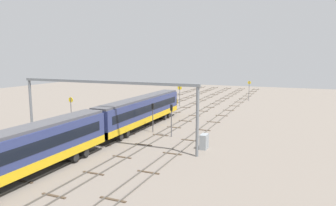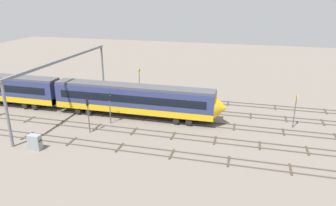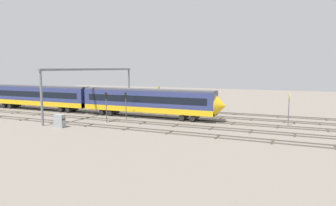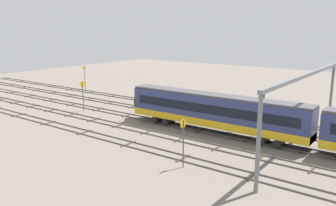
% 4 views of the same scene
% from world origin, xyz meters
% --- Properties ---
extents(ground_plane, '(151.65, 151.65, 0.00)m').
position_xyz_m(ground_plane, '(0.00, 0.00, 0.00)').
color(ground_plane, slate).
extents(track_near_foreground, '(135.65, 2.40, 0.16)m').
position_xyz_m(track_near_foreground, '(0.00, -9.76, 0.07)').
color(track_near_foreground, '#59544C').
rests_on(track_near_foreground, ground).
extents(track_second_near, '(135.65, 2.40, 0.16)m').
position_xyz_m(track_second_near, '(-0.00, -4.88, 0.07)').
color(track_second_near, '#59544C').
rests_on(track_second_near, ground).
extents(track_with_train, '(135.65, 2.40, 0.16)m').
position_xyz_m(track_with_train, '(0.00, 0.00, 0.07)').
color(track_with_train, '#59544C').
rests_on(track_with_train, ground).
extents(track_second_far, '(135.65, 2.40, 0.16)m').
position_xyz_m(track_second_far, '(-0.00, 4.88, 0.07)').
color(track_second_far, '#59544C').
rests_on(track_second_far, ground).
extents(track_far_background, '(135.65, 2.40, 0.16)m').
position_xyz_m(track_far_background, '(0.00, 9.76, 0.07)').
color(track_far_background, '#59544C').
rests_on(track_far_background, ground).
extents(train, '(75.20, 3.24, 4.80)m').
position_xyz_m(train, '(-26.02, 0.00, 2.66)').
color(train, navy).
rests_on(train, ground).
extents(overhead_gantry, '(0.40, 25.68, 8.40)m').
position_xyz_m(overhead_gantry, '(-12.63, -0.16, 6.68)').
color(overhead_gantry, slate).
rests_on(overhead_gantry, ground).
extents(speed_sign_near_foreground, '(0.14, 0.81, 5.13)m').
position_xyz_m(speed_sign_near_foreground, '(36.12, -11.53, 3.23)').
color(speed_sign_near_foreground, '#4C4C51').
rests_on(speed_sign_near_foreground, ground).
extents(speed_sign_mid_trackside, '(0.14, 1.02, 4.81)m').
position_xyz_m(speed_sign_mid_trackside, '(20.73, 1.91, 3.22)').
color(speed_sign_mid_trackside, '#4C4C51').
rests_on(speed_sign_mid_trackside, ground).
extents(speed_sign_far_trackside, '(0.14, 0.87, 4.74)m').
position_xyz_m(speed_sign_far_trackside, '(-5.01, 11.58, 3.06)').
color(speed_sign_far_trackside, '#4C4C51').
rests_on(speed_sign_far_trackside, ground).
extents(signal_light_trackside_approach, '(0.31, 0.32, 4.70)m').
position_xyz_m(signal_light_trackside_approach, '(-5.54, -6.66, 3.07)').
color(signal_light_trackside_approach, '#4C4C51').
rests_on(signal_light_trackside_approach, ground).
extents(signal_light_trackside_departure, '(0.31, 0.32, 4.45)m').
position_xyz_m(signal_light_trackside_departure, '(-4.16, -3.07, 2.92)').
color(signal_light_trackside_departure, '#4C4C51').
rests_on(signal_light_trackside_departure, ground).
extents(relay_cabinet, '(1.49, 0.81, 1.86)m').
position_xyz_m(relay_cabinet, '(-9.46, -12.64, 0.93)').
color(relay_cabinet, gray).
rests_on(relay_cabinet, ground).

